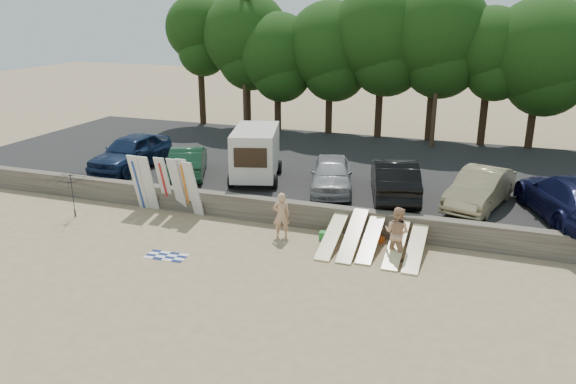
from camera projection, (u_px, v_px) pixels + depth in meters
The scene contains 29 objects.
ground at pixel (323, 261), 19.75m from camera, with size 120.00×120.00×0.00m, color tan.
seawall at pixel (344, 219), 22.28m from camera, with size 44.00×0.50×1.00m, color #6B6356.
parking_lot at pixel (380, 173), 29.03m from camera, with size 44.00×14.50×0.70m, color #282828.
treeline at pixel (414, 41), 33.24m from camera, with size 33.24×6.18×9.48m.
utility_poles at pixel (438, 65), 31.72m from camera, with size 25.80×0.26×9.00m.
box_trailer at pixel (256, 152), 26.26m from camera, with size 3.02×4.27×2.47m.
car_0 at pixel (131, 152), 28.31m from camera, with size 2.07×5.14×1.75m, color #122141.
car_1 at pixel (188, 161), 27.20m from camera, with size 1.55×4.44×1.46m, color #143822.
car_2 at pixel (331, 174), 24.97m from camera, with size 1.80×4.48×1.53m, color #9B9CA0.
car_3 at pixel (394, 178), 23.99m from camera, with size 1.80×5.17×1.70m, color black.
car_4 at pixel (480, 189), 22.91m from camera, with size 1.63×4.68×1.54m, color tan.
car_5 at pixel (570, 198), 21.45m from camera, with size 2.46×6.06×1.76m, color #0E1033.
surfboard_upright_0 at pixel (138, 182), 24.45m from camera, with size 0.50×0.06×2.60m, color silver.
surfboard_upright_1 at pixel (148, 183), 24.28m from camera, with size 0.50×0.06×2.60m, color silver.
surfboard_upright_2 at pixel (165, 184), 24.26m from camera, with size 0.50×0.06×2.60m, color silver.
surfboard_upright_3 at pixel (177, 186), 23.96m from camera, with size 0.50×0.06×2.60m, color silver.
surfboard_upright_4 at pixel (186, 186), 23.89m from camera, with size 0.50×0.06×2.60m, color silver.
surfboard_upright_5 at pixel (193, 189), 23.52m from camera, with size 0.50×0.06×2.60m, color silver.
surfboard_low_0 at pixel (332, 235), 20.89m from camera, with size 0.56×3.00×0.07m, color beige.
surfboard_low_1 at pixel (353, 235), 20.59m from camera, with size 0.56×3.00×0.07m, color beige.
surfboard_low_2 at pixel (371, 237), 20.57m from camera, with size 0.56×3.00×0.07m, color beige.
surfboard_low_3 at pixel (397, 243), 20.15m from camera, with size 0.56×3.00×0.07m, color beige.
surfboard_low_4 at pixel (416, 248), 19.90m from camera, with size 0.56×3.00×0.07m, color beige.
beachgoer_a at pixel (281, 215), 21.57m from camera, with size 0.66×0.44×1.82m, color tan.
beachgoer_b at pixel (397, 233), 19.78m from camera, with size 0.93×0.72×1.91m, color tan.
cooler at pixel (324, 236), 21.56m from camera, with size 0.38×0.30×0.32m, color green.
gear_bag at pixel (380, 239), 21.36m from camera, with size 0.30×0.25×0.22m, color #E55B1B.
beach_towel at pixel (166, 256), 20.17m from camera, with size 1.50×1.50×0.00m, color white.
beach_umbrella at pixel (74, 195), 23.70m from camera, with size 2.15×2.19×1.97m, color black.
Camera 1 is at (4.91, -17.35, 8.50)m, focal length 35.00 mm.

